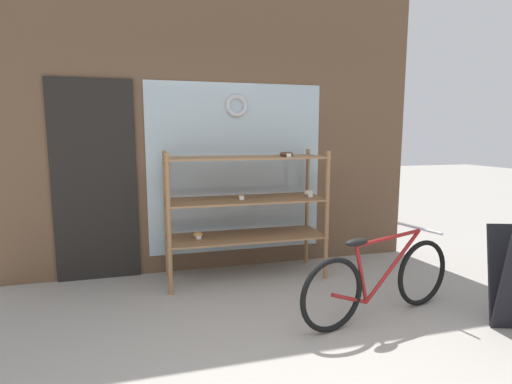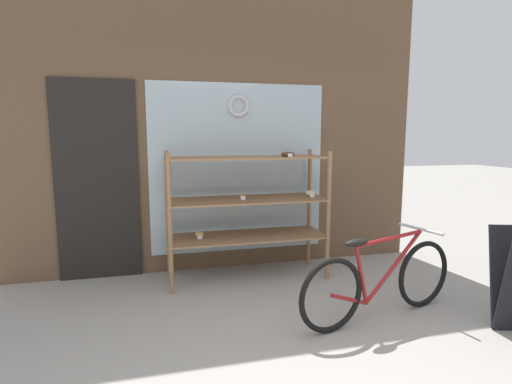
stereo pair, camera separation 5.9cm
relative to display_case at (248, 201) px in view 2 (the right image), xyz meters
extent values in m
cube|color=brown|center=(-0.22, 0.43, 0.95)|extent=(4.71, 0.08, 3.58)
cube|color=#A3B7C1|center=(-0.02, 0.39, 0.31)|extent=(1.99, 0.02, 1.90)
cube|color=black|center=(-1.53, 0.38, 0.21)|extent=(0.84, 0.03, 2.10)
torus|color=#B7B7BC|center=(-0.02, 0.37, 1.01)|extent=(0.26, 0.06, 0.26)
cylinder|color=#8E6642|center=(-0.82, -0.27, -0.16)|extent=(0.04, 0.04, 1.37)
cylinder|color=#8E6642|center=(0.81, -0.27, -0.16)|extent=(0.04, 0.04, 1.37)
cylinder|color=#8E6642|center=(-0.82, 0.27, -0.16)|extent=(0.04, 0.04, 1.37)
cylinder|color=#8E6642|center=(0.81, 0.27, -0.16)|extent=(0.04, 0.04, 1.37)
cube|color=#8E6642|center=(-0.01, 0.00, -0.39)|extent=(1.67, 0.59, 0.02)
cube|color=#8E6642|center=(-0.01, 0.00, 0.01)|extent=(1.67, 0.59, 0.02)
cube|color=#8E6642|center=(-0.01, 0.00, 0.46)|extent=(1.67, 0.59, 0.02)
ellipsoid|color=#AD7F4C|center=(-0.06, 0.00, 0.05)|extent=(0.08, 0.07, 0.05)
cube|color=white|center=(-0.06, -0.05, 0.04)|extent=(0.05, 0.00, 0.04)
torus|color=#4C2D1E|center=(0.41, -0.10, 0.49)|extent=(0.14, 0.14, 0.05)
cube|color=white|center=(0.41, -0.18, 0.48)|extent=(0.05, 0.00, 0.04)
ellipsoid|color=tan|center=(-0.51, 0.03, -0.34)|extent=(0.10, 0.08, 0.07)
cube|color=white|center=(-0.51, -0.02, -0.36)|extent=(0.05, 0.00, 0.04)
ellipsoid|color=beige|center=(0.70, -0.02, 0.06)|extent=(0.10, 0.09, 0.07)
cube|color=white|center=(0.70, -0.08, 0.04)|extent=(0.05, 0.00, 0.04)
torus|color=black|center=(0.35, -1.35, -0.54)|extent=(0.60, 0.18, 0.60)
torus|color=black|center=(1.35, -1.11, -0.54)|extent=(0.60, 0.18, 0.60)
cylinder|color=maroon|center=(0.99, -1.20, -0.41)|extent=(0.60, 0.17, 0.56)
cylinder|color=maroon|center=(0.93, -1.21, -0.16)|extent=(0.71, 0.20, 0.07)
cylinder|color=maroon|center=(0.64, -1.28, -0.43)|extent=(0.16, 0.07, 0.50)
cylinder|color=maroon|center=(0.53, -1.31, -0.61)|extent=(0.37, 0.12, 0.17)
ellipsoid|color=black|center=(0.58, -1.30, -0.15)|extent=(0.23, 0.14, 0.06)
cylinder|color=#B2B2B7|center=(1.28, -1.13, -0.12)|extent=(0.13, 0.45, 0.02)
camera|label=1|loc=(-1.00, -4.04, 0.70)|focal=28.00mm
camera|label=2|loc=(-0.94, -4.06, 0.70)|focal=28.00mm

